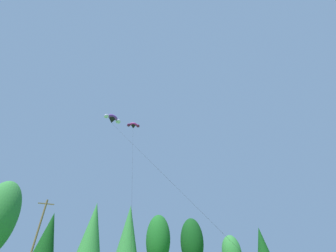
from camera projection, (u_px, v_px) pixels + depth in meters
name	position (u px, v px, depth m)	size (l,w,h in m)	color
treeline_tree_d	(47.00, 238.00, 35.77)	(3.95, 3.95, 10.66)	#472D19
treeline_tree_e	(92.00, 231.00, 37.91)	(4.41, 4.41, 12.78)	#472D19
treeline_tree_f	(128.00, 231.00, 44.17)	(4.68, 4.68, 14.01)	#472D19
treeline_tree_g	(158.00, 239.00, 45.52)	(5.18, 5.18, 12.50)	#472D19
treeline_tree_h	(192.00, 242.00, 47.54)	(5.11, 5.11, 12.24)	#472D19
treeline_tree_j	(262.00, 246.00, 52.81)	(4.09, 4.09, 11.31)	#472D19
utility_pole	(36.00, 239.00, 29.60)	(2.20, 0.26, 11.10)	brown
parafoil_kite_high_magenta	(133.00, 126.00, 36.15)	(2.79, 12.34, 21.91)	#D12893
parafoil_kite_mid_purple	(112.00, 119.00, 30.45)	(11.19, 14.23, 19.16)	purple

